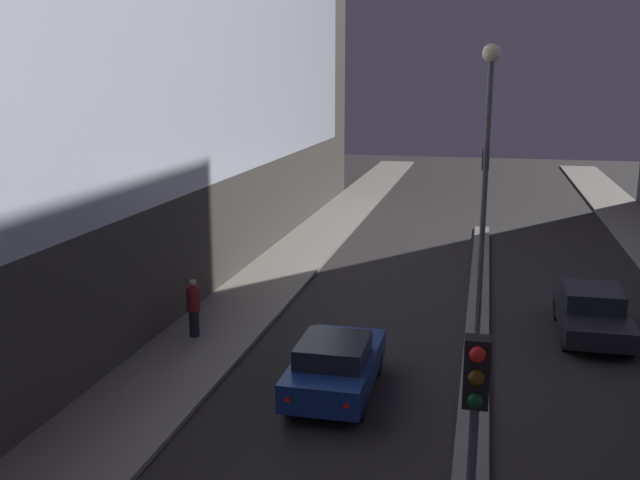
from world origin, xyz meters
TOP-DOWN VIEW (x-y plane):
  - median_strip at (0.00, 16.42)m, footprint 0.71×30.84m
  - traffic_light_near at (0.00, 3.43)m, footprint 0.32×0.42m
  - traffic_light_mid at (0.00, 27.10)m, footprint 0.32×0.42m
  - street_lamp at (0.00, 15.59)m, footprint 0.51×0.51m
  - car_left_lane at (-3.35, 11.01)m, footprint 1.89×4.14m
  - car_right_lane at (3.35, 16.73)m, footprint 1.95×4.35m
  - pedestrian_on_left_sidewalk at (-8.17, 13.66)m, footprint 0.40×0.40m

SIDE VIEW (x-z plane):
  - median_strip at x=0.00m, z-range 0.00..0.14m
  - car_right_lane at x=3.35m, z-range 0.01..1.44m
  - car_left_lane at x=-3.35m, z-range 0.02..1.51m
  - pedestrian_on_left_sidewalk at x=-8.17m, z-range 0.17..1.92m
  - traffic_light_near at x=0.00m, z-range 1.18..5.57m
  - traffic_light_mid at x=0.00m, z-range 1.18..5.57m
  - street_lamp at x=0.00m, z-range 1.59..9.98m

